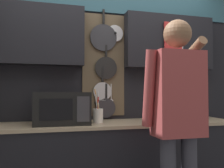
% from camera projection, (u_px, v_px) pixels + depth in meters
% --- Properties ---
extents(base_cabinet_counter, '(2.43, 0.61, 0.91)m').
position_uv_depth(base_cabinet_counter, '(120.00, 168.00, 2.48)').
color(base_cabinet_counter, black).
rests_on(base_cabinet_counter, ground_plane).
extents(back_wall_unit, '(3.00, 0.23, 2.54)m').
position_uv_depth(back_wall_unit, '(114.00, 65.00, 2.78)').
color(back_wall_unit, black).
rests_on(back_wall_unit, ground_plane).
extents(microwave, '(0.50, 0.37, 0.30)m').
position_uv_depth(microwave, '(61.00, 108.00, 2.32)').
color(microwave, black).
rests_on(microwave, base_cabinet_counter).
extents(knife_block, '(0.13, 0.16, 0.27)m').
position_uv_depth(knife_block, '(190.00, 110.00, 2.68)').
color(knife_block, brown).
rests_on(knife_block, base_cabinet_counter).
extents(utensil_crock, '(0.10, 0.10, 0.33)m').
position_uv_depth(utensil_crock, '(98.00, 115.00, 2.41)').
color(utensil_crock, white).
rests_on(utensil_crock, base_cabinet_counter).
extents(person, '(0.54, 0.65, 1.78)m').
position_uv_depth(person, '(177.00, 111.00, 1.93)').
color(person, '#383842').
rests_on(person, ground_plane).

